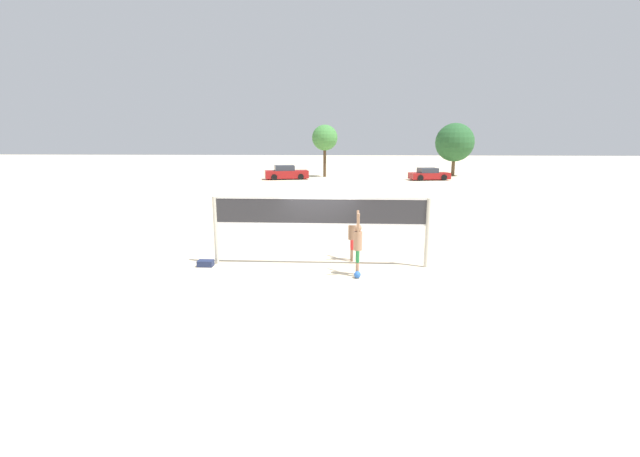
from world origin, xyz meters
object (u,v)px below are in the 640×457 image
Objects in this scene: parked_car_near at (286,173)px; player_blocker at (352,233)px; parked_car_mid at (429,175)px; volleyball_net at (320,218)px; player_spiker at (358,242)px; volleyball at (357,275)px; tree_left_cluster at (455,142)px; gear_bag at (206,263)px; tree_right_cluster at (325,138)px.

player_blocker is at bearing -92.30° from parked_car_near.
parked_car_mid is at bearing -14.35° from parked_car_near.
volleyball_net is at bearing -59.96° from player_blocker.
player_spiker reaches higher than volleyball.
tree_left_cluster is (19.41, 5.59, 3.24)m from parked_car_near.
player_blocker is 39.45m from tree_left_cluster.
gear_bag is at bearing 169.33° from volleyball.
player_blocker is 8.80× the size of volleyball.
parked_car_mid is at bearing 66.81° from gear_bag.
player_spiker is 0.48× the size of parked_car_mid.
volleyball_net is 2.45m from volleyball.
volleyball_net is 1.27× the size of tree_right_cluster.
parked_car_mid reaches higher than gear_bag.
tree_right_cluster is at bearing -171.61° from tree_left_cluster.
tree_left_cluster reaches higher than player_blocker.
tree_right_cluster is (-2.73, 36.71, 3.32)m from player_spiker.
gear_bag is at bearing -94.09° from tree_right_cluster.
tree_left_cluster is at bearing 161.10° from player_blocker.
volleyball_net is 33.57× the size of volleyball.
tree_right_cluster reaches higher than player_blocker.
tree_right_cluster is (-11.40, 3.37, 3.85)m from parked_car_mid.
player_blocker is 5.33m from gear_bag.
parked_car_near is (-6.82, 33.64, 0.57)m from volleyball.
tree_right_cluster is (-15.32, -2.26, 0.51)m from tree_left_cluster.
player_blocker is 2.22m from volleyball.
tree_right_cluster is (-1.44, 35.61, 2.75)m from volleyball_net.
tree_left_cluster is at bearing 1.85° from parked_car_near.
volleyball_net is 14.13× the size of gear_bag.
player_spiker is at bearing -115.71° from parked_car_mid.
volleyball_net is 1.47m from player_blocker.
volleyball is at bearing 179.66° from player_spiker.
player_blocker is 32.33m from parked_car_near.
gear_bag is 0.09× the size of tree_right_cluster.
tree_right_cluster reaches higher than gear_bag.
player_blocker is 0.33× the size of tree_right_cluster.
gear_bag is at bearing -174.90° from volleyball_net.
tree_right_cluster is (2.57, 35.97, 4.33)m from gear_bag.
player_spiker is 3.99× the size of gear_bag.
volleyball_net reaches higher than gear_bag.
tree_left_cluster reaches higher than volleyball_net.
gear_bag is (-4.01, -0.36, -1.58)m from volleyball_net.
gear_bag is (-5.30, 1.00, -0.00)m from volleyball.
player_blocker is (1.13, 0.66, -0.66)m from volleyball_net.
parked_car_near is at bearing 99.73° from volleyball_net.
parked_car_near is (-6.82, 33.38, -0.44)m from player_spiker.
player_blocker is 32.80m from parked_car_mid.
tree_right_cluster is at bearing 4.25° from player_spiker.
tree_left_cluster reaches higher than parked_car_mid.
gear_bag is 32.68m from parked_car_near.
player_spiker is 41.05m from tree_left_cluster.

